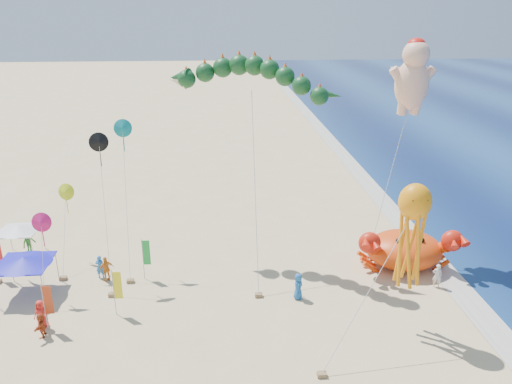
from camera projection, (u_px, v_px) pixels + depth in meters
ground at (287, 288)px, 34.94m from camera, size 320.00×320.00×0.00m
foam_strip at (452, 281)px, 35.79m from camera, size 320.00×320.00×0.00m
crab_inflatable at (405, 249)px, 37.33m from camera, size 7.70×4.82×3.38m
dragon_kite at (249, 82)px, 35.30m from camera, size 12.41×10.15×14.85m
cherub_kite at (413, 75)px, 36.29m from camera, size 4.60×3.81×16.45m
octopus_kite at (412, 228)px, 28.42m from camera, size 6.91×5.07×9.32m
canopy_blue at (23, 261)px, 33.56m from camera, size 3.74×3.74×2.71m
canopy_white at (18, 228)px, 38.52m from camera, size 3.10×3.10×2.71m
feather_flags at (77, 272)px, 32.96m from camera, size 11.04×6.49×3.20m
beachgoers at (121, 278)px, 34.47m from camera, size 31.25×12.69×1.90m
small_kites at (64, 183)px, 34.87m from camera, size 11.08×9.33×11.09m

